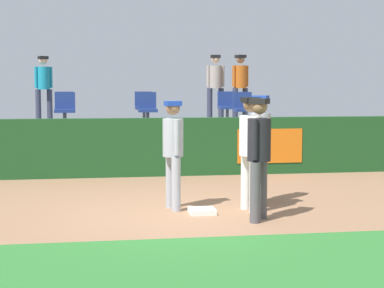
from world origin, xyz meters
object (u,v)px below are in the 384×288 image
object	(u,v)px
seat_back_center	(144,105)
seat_front_center	(147,107)
player_fielder_home	(250,146)
spectator_casual	(44,84)
seat_back_left	(64,106)
seat_front_right	(243,107)
spectator_hooded	(215,82)
seat_back_right	(227,105)
player_coach_visitor	(173,147)
spectator_capped	(240,82)
player_umpire	(259,150)
first_base	(202,211)
player_runner_visitor	(260,141)
seat_front_left	(65,108)

from	to	relation	value
seat_back_center	seat_front_center	world-z (taller)	same
player_fielder_home	spectator_casual	world-z (taller)	spectator_casual
seat_back_center	seat_back_left	distance (m)	2.11
seat_front_right	spectator_hooded	size ratio (longest dim) A/B	0.45
player_fielder_home	seat_back_right	distance (m)	7.51
player_coach_visitor	spectator_capped	world-z (taller)	spectator_capped
player_umpire	seat_front_right	distance (m)	6.50
player_umpire	spectator_casual	size ratio (longest dim) A/B	0.99
first_base	spectator_hooded	world-z (taller)	spectator_hooded
player_runner_visitor	seat_back_center	xyz separation A→B (m)	(-1.42, 6.76, 0.42)
player_umpire	first_base	bearing A→B (deg)	-97.72
spectator_hooded	spectator_casual	size ratio (longest dim) A/B	1.04
seat_back_left	spectator_hooded	bearing A→B (deg)	13.45
seat_back_left	spectator_casual	world-z (taller)	spectator_casual
first_base	spectator_hooded	bearing A→B (deg)	77.57
seat_front_right	seat_back_left	distance (m)	4.78
spectator_hooded	spectator_casual	world-z (taller)	spectator_hooded
seat_back_right	seat_front_center	size ratio (longest dim) A/B	1.00
seat_front_center	player_fielder_home	bearing A→B (deg)	-78.51
first_base	spectator_capped	xyz separation A→B (m)	(2.59, 8.39, 2.06)
seat_back_right	seat_back_left	xyz separation A→B (m)	(-4.40, 0.00, 0.00)
player_coach_visitor	seat_back_left	xyz separation A→B (m)	(-2.00, 7.10, 0.46)
seat_back_right	spectator_hooded	bearing A→B (deg)	96.76
spectator_casual	seat_back_left	bearing A→B (deg)	98.89
player_umpire	spectator_casual	distance (m)	10.03
spectator_capped	seat_back_left	bearing A→B (deg)	-7.58
seat_back_left	player_umpire	bearing A→B (deg)	-68.97
player_coach_visitor	player_umpire	world-z (taller)	player_umpire
seat_back_center	spectator_capped	xyz separation A→B (m)	(2.88, 0.88, 0.62)
seat_front_center	seat_back_left	bearing A→B (deg)	138.72
seat_back_left	seat_front_right	bearing A→B (deg)	-22.10
spectator_hooded	player_runner_visitor	bearing A→B (deg)	84.22
player_fielder_home	seat_front_center	size ratio (longest dim) A/B	2.15
player_coach_visitor	seat_front_right	size ratio (longest dim) A/B	2.08
player_runner_visitor	seat_front_right	distance (m)	5.06
spectator_casual	seat_front_center	bearing A→B (deg)	112.60
seat_back_right	seat_front_left	bearing A→B (deg)	-157.35
player_runner_visitor	spectator_capped	size ratio (longest dim) A/B	0.97
player_runner_visitor	seat_back_center	world-z (taller)	seat_back_center
first_base	spectator_hooded	xyz separation A→B (m)	(1.88, 8.53, 2.06)
player_runner_visitor	seat_back_right	xyz separation A→B (m)	(0.87, 6.76, 0.42)
seat_back_center	spectator_hooded	world-z (taller)	spectator_hooded
player_fielder_home	spectator_casual	bearing A→B (deg)	-167.05
seat_back_left	spectator_casual	xyz separation A→B (m)	(-0.61, 1.11, 0.58)
player_umpire	seat_back_center	bearing A→B (deg)	-139.41
spectator_capped	seat_back_right	bearing A→B (deg)	38.77
spectator_hooded	seat_front_right	bearing A→B (deg)	92.83
player_coach_visitor	first_base	bearing A→B (deg)	34.12
player_runner_visitor	spectator_casual	distance (m)	8.94
seat_back_right	seat_back_left	distance (m)	4.40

